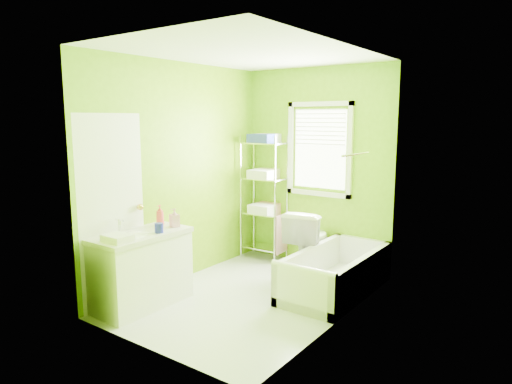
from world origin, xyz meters
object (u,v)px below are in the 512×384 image
Objects in this scene: bathtub at (334,279)px; toilet at (308,241)px; vanity at (141,267)px; wire_shelf_unit at (266,183)px.

bathtub is 0.78m from toilet.
wire_shelf_unit is at bearing 86.93° from vanity.
wire_shelf_unit reaches higher than bathtub.
vanity reaches higher than toilet.
bathtub is at bearing 131.42° from toilet.
bathtub is 1.89× the size of toilet.
wire_shelf_unit is at bearing -23.76° from toilet.
wire_shelf_unit reaches higher than toilet.
bathtub is at bearing -24.33° from wire_shelf_unit.
bathtub is 2.13m from vanity.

